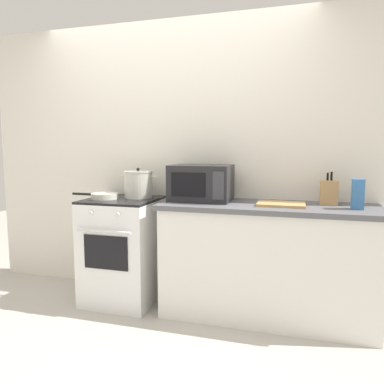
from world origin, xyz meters
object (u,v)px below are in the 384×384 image
at_px(stove, 123,250).
at_px(pasta_box, 358,194).
at_px(cutting_board, 281,204).
at_px(stock_pot, 138,184).
at_px(frying_pan, 104,196).
at_px(knife_block, 329,192).
at_px(microwave, 201,183).

xyz_separation_m(stove, pasta_box, (1.89, -0.03, 0.57)).
bearing_deg(cutting_board, stock_pot, 175.23).
bearing_deg(frying_pan, pasta_box, 0.69).
bearing_deg(frying_pan, cutting_board, 2.09).
height_order(stock_pot, frying_pan, stock_pot).
bearing_deg(knife_block, microwave, -176.49).
xyz_separation_m(stock_pot, frying_pan, (-0.26, -0.16, -0.09)).
bearing_deg(pasta_box, stove, 179.13).
bearing_deg(pasta_box, frying_pan, -179.31).
distance_m(cutting_board, pasta_box, 0.55).
bearing_deg(knife_block, frying_pan, -174.00).
xyz_separation_m(frying_pan, microwave, (0.84, 0.13, 0.12)).
relative_size(frying_pan, cutting_board, 1.21).
relative_size(microwave, knife_block, 1.94).
xyz_separation_m(knife_block, pasta_box, (0.18, -0.17, 0.01)).
relative_size(cutting_board, knife_block, 1.40).
bearing_deg(microwave, knife_block, 3.51).
relative_size(stove, pasta_box, 4.18).
distance_m(microwave, cutting_board, 0.68).
relative_size(frying_pan, microwave, 0.87).
height_order(microwave, cutting_board, microwave).
xyz_separation_m(stock_pot, knife_block, (1.60, 0.04, -0.02)).
bearing_deg(stove, stock_pot, 43.26).
relative_size(knife_block, pasta_box, 1.17).
distance_m(microwave, knife_block, 1.01).
height_order(stove, frying_pan, frying_pan).
height_order(stove, microwave, microwave).
bearing_deg(cutting_board, knife_block, 21.60).
relative_size(cutting_board, pasta_box, 1.64).
distance_m(knife_block, pasta_box, 0.25).
distance_m(microwave, pasta_box, 1.20).
height_order(cutting_board, pasta_box, pasta_box).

